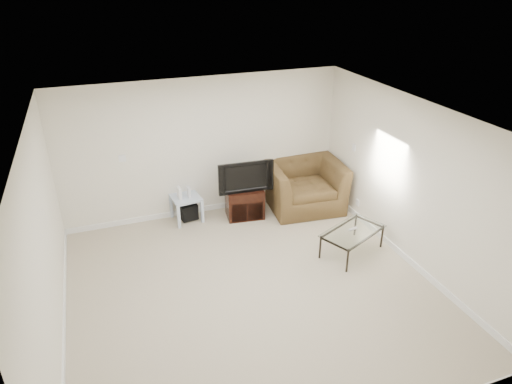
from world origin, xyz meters
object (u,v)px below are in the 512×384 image
object	(u,v)px
side_table	(187,208)
coffee_table	(352,242)
tv_stand	(245,203)
recliner	(305,178)
subwoofer	(188,211)
television	(245,175)

from	to	relation	value
side_table	coffee_table	distance (m)	2.96
tv_stand	coffee_table	xyz separation A→B (m)	(1.21, -1.71, -0.07)
coffee_table	recliner	bearing A→B (deg)	91.11
subwoofer	recliner	distance (m)	2.23
side_table	recliner	size ratio (longest dim) A/B	0.35
tv_stand	side_table	xyz separation A→B (m)	(-1.02, 0.23, -0.04)
television	subwoofer	size ratio (longest dim) A/B	3.17
coffee_table	tv_stand	bearing A→B (deg)	125.14
subwoofer	recliner	bearing A→B (deg)	-7.31
side_table	tv_stand	bearing A→B (deg)	-12.68
coffee_table	subwoofer	bearing A→B (deg)	138.24
tv_stand	coffee_table	world-z (taller)	tv_stand
subwoofer	coffee_table	size ratio (longest dim) A/B	0.28
side_table	subwoofer	xyz separation A→B (m)	(0.03, 0.02, -0.07)
television	side_table	bearing A→B (deg)	169.52
recliner	coffee_table	size ratio (longest dim) A/B	1.33
television	subwoofer	world-z (taller)	television
tv_stand	television	world-z (taller)	television
tv_stand	subwoofer	xyz separation A→B (m)	(-1.00, 0.25, -0.11)
tv_stand	recliner	size ratio (longest dim) A/B	0.48
tv_stand	side_table	size ratio (longest dim) A/B	1.36
tv_stand	side_table	world-z (taller)	tv_stand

